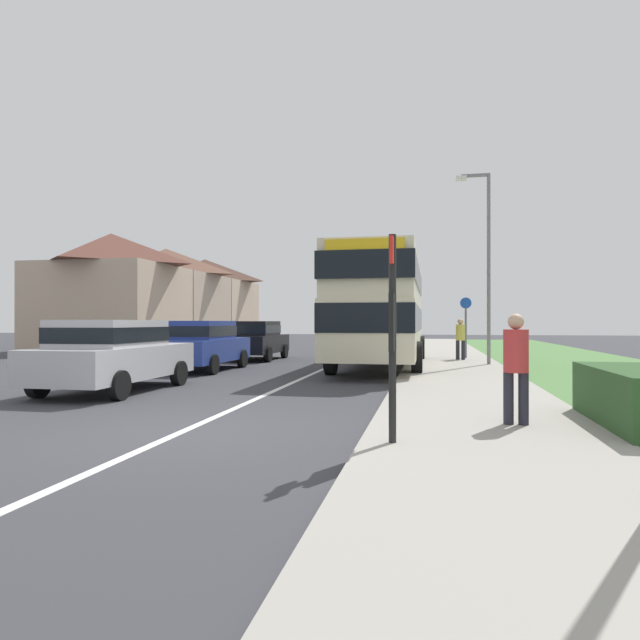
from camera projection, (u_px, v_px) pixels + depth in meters
The scene contains 14 objects.
ground_plane at pixel (180, 433), 7.75m from camera, with size 120.00×120.00×0.00m, color #38383D.
lane_marking_centre at pixel (306, 377), 15.60m from camera, with size 0.14×60.00×0.01m, color silver.
pavement_near_side at pixel (464, 386), 12.81m from camera, with size 3.20×68.00×0.12m, color #9E998E.
roadside_hedge at pixel (640, 401), 7.68m from camera, with size 1.10×2.78×0.90m, color #2D5128.
double_decker_bus at pixel (382, 304), 18.76m from camera, with size 2.80×10.19×3.70m.
parked_car_silver at pixel (113, 352), 12.31m from camera, with size 2.01×4.28×1.60m.
parked_car_blue at pixel (201, 343), 17.61m from camera, with size 1.99×4.20×1.58m.
parked_car_black at pixel (256, 338), 22.54m from camera, with size 1.92×3.95×1.58m.
pedestrian_at_stop at pixel (516, 363), 7.73m from camera, with size 0.34×0.34×1.67m.
pedestrian_walking_away at pixel (460, 337), 20.91m from camera, with size 0.34×0.34×1.67m.
bus_stop_sign at pixel (392, 323), 6.60m from camera, with size 0.09×0.52×2.60m.
cycle_route_sign at pixel (466, 325), 21.94m from camera, with size 0.44×0.08×2.52m.
street_lamp_mid at pixel (485, 255), 18.74m from camera, with size 1.14×0.20×6.58m.
house_terrace_far_side at pixel (166, 297), 35.41m from camera, with size 6.55×18.56×6.24m.
Camera 1 is at (3.44, -7.22, 1.56)m, focal length 31.07 mm.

